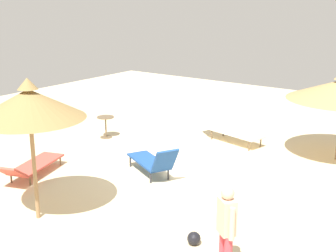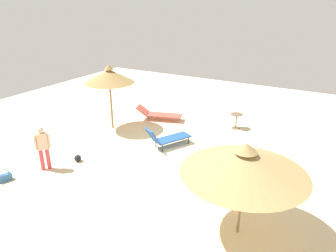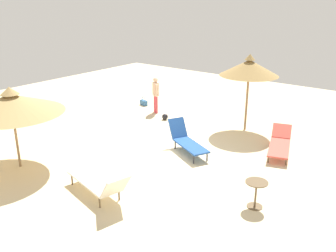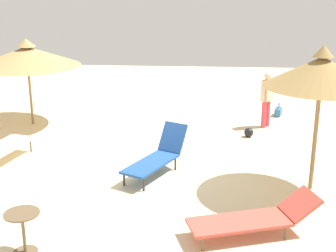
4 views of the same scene
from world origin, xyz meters
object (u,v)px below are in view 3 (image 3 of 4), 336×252
Objects in this scene: beach_ball at (165,117)px; handbag at (144,102)px; parasol_umbrella_far_right at (11,103)px; lounge_chair_front at (280,143)px; side_table_round at (256,190)px; lounge_chair_far_left at (187,140)px; lounge_chair_back at (99,182)px; person_standing_edge at (156,93)px; parasol_umbrella_near_right at (249,68)px.

handbag is at bearing -116.96° from beach_ball.
parasol_umbrella_far_right reaches higher than lounge_chair_front.
side_table_round is at bearing 57.93° from handbag.
lounge_chair_far_left reaches higher than side_table_round.
lounge_chair_far_left is (1.82, -2.40, 0.10)m from lounge_chair_front.
lounge_chair_far_left is at bearing 50.14° from beach_ball.
beach_ball is (-0.33, -4.97, -0.18)m from lounge_chair_front.
lounge_chair_far_left is at bearing 178.41° from lounge_chair_back.
lounge_chair_back is 3.65m from lounge_chair_far_left.
lounge_chair_far_left is 4.44m from person_standing_edge.
beach_ball is (-3.87, -5.78, -0.33)m from side_table_round.
lounge_chair_front reaches higher than handbag.
lounge_chair_front is at bearing -167.14° from side_table_round.
person_standing_edge is at bearing -119.89° from beach_ball.
parasol_umbrella_near_right is 1.50× the size of lounge_chair_far_left.
handbag is (-3.21, -4.67, -0.27)m from lounge_chair_far_left.
parasol_umbrella_far_right is at bearing -39.98° from lounge_chair_far_left.
parasol_umbrella_far_right is 8.00m from parasol_umbrella_near_right.
beach_ball is (-6.07, 0.71, -1.82)m from parasol_umbrella_far_right.
person_standing_edge is (-6.33, -3.40, 0.48)m from lounge_chair_back.
lounge_chair_far_left is 1.23× the size of person_standing_edge.
handbag is 2.35m from beach_ball.
handbag is (-1.40, -7.06, -0.17)m from lounge_chair_front.
parasol_umbrella_near_right is at bearing 95.94° from person_standing_edge.
person_standing_edge is 1.48m from handbag.
parasol_umbrella_far_right is 3.55m from lounge_chair_back.
parasol_umbrella_far_right is at bearing -6.67° from beach_ball.
parasol_umbrella_far_right reaches higher than lounge_chair_back.
person_standing_edge is 6.30× the size of beach_ball.
lounge_chair_back is 6.01m from lounge_chair_front.
lounge_chair_far_left is 4.28× the size of handbag.
person_standing_edge reaches higher than lounge_chair_far_left.
person_standing_edge is (-6.60, -0.22, -1.07)m from parasol_umbrella_far_right.
lounge_chair_front is at bearing 86.16° from beach_ball.
person_standing_edge is at bearing -84.06° from parasol_umbrella_near_right.
lounge_chair_back is 3.83m from side_table_round.
person_standing_edge is at bearing -98.35° from lounge_chair_front.
parasol_umbrella_near_right is 5.65m from handbag.
lounge_chair_front is at bearing 155.44° from lounge_chair_back.
parasol_umbrella_far_right is 1.54× the size of lounge_chair_far_left.
parasol_umbrella_near_right is 5.83m from side_table_round.
lounge_chair_front is at bearing 135.26° from parasol_umbrella_far_right.
parasol_umbrella_near_right reaches higher than lounge_chair_back.
lounge_chair_far_left is 2.81× the size of side_table_round.
person_standing_edge reaches higher than beach_ball.
side_table_round is at bearing 108.72° from parasol_umbrella_far_right.
lounge_chair_front is at bearing 55.41° from parasol_umbrella_near_right.
person_standing_edge is (-2.68, -3.50, 0.48)m from lounge_chair_far_left.
side_table_round is (4.40, 6.71, -0.42)m from person_standing_edge.
parasol_umbrella_near_right is 4.23× the size of side_table_round.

